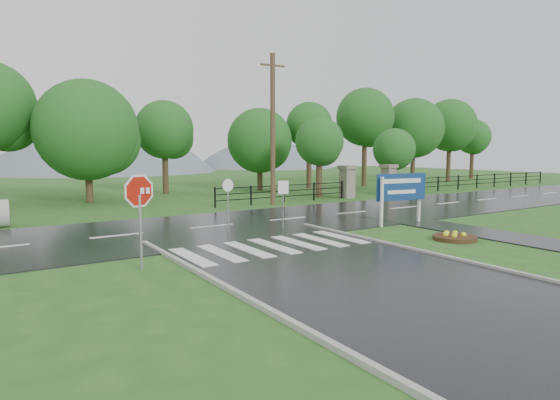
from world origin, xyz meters
TOP-DOWN VIEW (x-y plane):
  - ground at (0.00, 0.00)m, footprint 120.00×120.00m
  - main_road at (0.00, 10.00)m, footprint 90.00×8.00m
  - walkway at (8.50, 4.00)m, footprint 2.20×11.00m
  - crosswalk at (0.00, 5.00)m, footprint 6.50×2.80m
  - curb_left at (-3.55, -4.00)m, footprint 0.15×24.00m
  - pillar_west at (13.00, 16.00)m, footprint 1.00×1.00m
  - pillar_east at (17.00, 16.00)m, footprint 1.00×1.00m
  - fence_west at (7.75, 16.00)m, footprint 9.58×0.08m
  - fence_east at (27.75, 16.00)m, footprint 20.58×0.08m
  - hills at (3.49, 65.00)m, footprint 102.00×48.00m
  - treeline at (1.00, 24.00)m, footprint 83.20×5.20m
  - stop_sign at (-4.69, 4.55)m, footprint 1.22×0.40m
  - estate_billboard at (7.41, 6.04)m, footprint 2.60×0.48m
  - flower_bed at (6.38, 2.45)m, footprint 1.58×1.58m
  - reg_sign_small at (2.30, 7.86)m, footprint 0.45×0.14m
  - reg_sign_round at (-0.03, 8.35)m, footprint 0.51×0.09m
  - utility_pole_east at (6.61, 15.50)m, footprint 1.60×0.30m
  - entrance_tree_left at (11.71, 17.50)m, footprint 3.37×3.37m
  - entrance_tree_right at (19.11, 17.50)m, footprint 3.29×3.29m

SIDE VIEW (x-z plane):
  - hills at x=3.49m, z-range -39.54..8.46m
  - ground at x=0.00m, z-range 0.00..0.00m
  - main_road at x=0.00m, z-range -0.02..0.02m
  - walkway at x=8.50m, z-range -0.02..0.02m
  - curb_left at x=-3.55m, z-range -0.06..0.06m
  - treeline at x=1.00m, z-range -5.00..5.00m
  - crosswalk at x=0.00m, z-range 0.05..0.07m
  - flower_bed at x=6.38m, z-range -0.04..0.28m
  - fence_west at x=7.75m, z-range 0.12..1.32m
  - fence_east at x=27.75m, z-range 0.14..1.34m
  - pillar_west at x=13.00m, z-range 0.06..2.30m
  - pillar_east at x=17.00m, z-range 0.06..2.30m
  - reg_sign_round at x=-0.03m, z-range 0.30..2.48m
  - reg_sign_small at x=2.30m, z-range 0.44..2.50m
  - estate_billboard at x=7.41m, z-range 0.43..2.72m
  - stop_sign at x=-4.69m, z-range 0.55..3.40m
  - entrance_tree_right at x=19.11m, z-range 0.81..5.80m
  - entrance_tree_left at x=11.71m, z-range 1.07..6.66m
  - utility_pole_east at x=6.61m, z-range 0.07..9.05m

